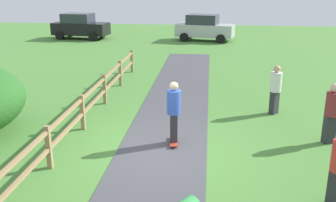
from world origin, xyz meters
The scene contains 8 objects.
ground_plane centered at (0.00, 0.00, 0.00)m, with size 60.00×60.00×0.00m, color #4C8438.
asphalt_path centered at (0.00, 0.00, 0.01)m, with size 2.40×28.00×0.02m, color #47474C.
wooden_fence centered at (-2.60, 0.00, 0.67)m, with size 0.12×18.12×1.10m.
skater_riding centered at (0.27, 0.47, 1.01)m, with size 0.42×0.82×1.78m.
bystander_white centered at (3.44, 3.40, 0.92)m, with size 0.53×0.53×1.68m.
bystander_maroon centered at (4.59, 1.03, 0.95)m, with size 0.46×0.46×1.72m.
parked_car_silver centered at (0.76, 19.58, 0.96)m, with size 4.46×2.63×1.92m.
parked_car_black centered at (-8.71, 19.57, 0.96)m, with size 4.37×2.38×1.92m.
Camera 1 is at (1.17, -9.48, 4.42)m, focal length 41.39 mm.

